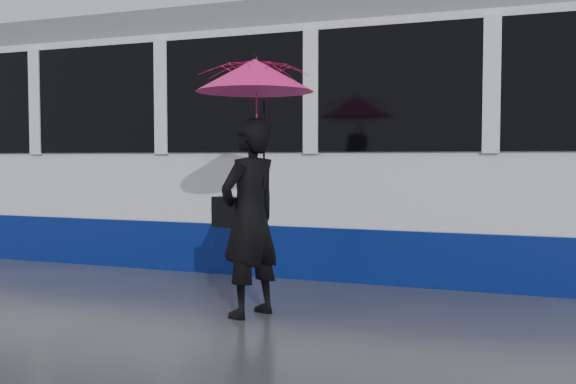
% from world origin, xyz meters
% --- Properties ---
extents(ground, '(90.00, 90.00, 0.00)m').
position_xyz_m(ground, '(0.00, 0.00, 0.00)').
color(ground, '#2C2C31').
rests_on(ground, ground).
extents(rails, '(34.00, 1.51, 0.02)m').
position_xyz_m(rails, '(0.00, 2.50, 0.01)').
color(rails, '#3F3D38').
rests_on(rails, ground).
extents(tram, '(26.00, 2.56, 3.35)m').
position_xyz_m(tram, '(-2.86, 2.50, 1.64)').
color(tram, white).
rests_on(tram, ground).
extents(woman, '(0.63, 0.76, 1.78)m').
position_xyz_m(woman, '(0.67, -0.57, 0.89)').
color(woman, black).
rests_on(woman, ground).
extents(umbrella, '(1.35, 1.35, 1.20)m').
position_xyz_m(umbrella, '(0.72, -0.57, 1.96)').
color(umbrella, '#F3146B').
rests_on(umbrella, ground).
extents(handbag, '(0.35, 0.24, 0.46)m').
position_xyz_m(handbag, '(0.45, -0.55, 0.94)').
color(handbag, black).
rests_on(handbag, ground).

